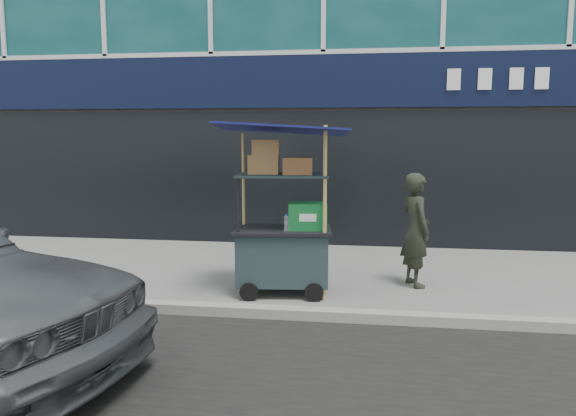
# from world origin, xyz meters

# --- Properties ---
(ground) EXTENTS (80.00, 80.00, 0.00)m
(ground) POSITION_xyz_m (0.00, 0.00, 0.00)
(ground) COLOR slate
(ground) RESTS_ON ground
(curb) EXTENTS (80.00, 0.18, 0.12)m
(curb) POSITION_xyz_m (0.00, -0.20, 0.06)
(curb) COLOR gray
(curb) RESTS_ON ground
(vendor_cart) EXTENTS (1.71, 1.29, 2.16)m
(vendor_cart) POSITION_xyz_m (-0.22, 0.75, 0.76)
(vendor_cart) COLOR black
(vendor_cart) RESTS_ON ground
(vendor_man) EXTENTS (0.54, 0.64, 1.51)m
(vendor_man) POSITION_xyz_m (1.45, 1.36, 0.75)
(vendor_man) COLOR black
(vendor_man) RESTS_ON ground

